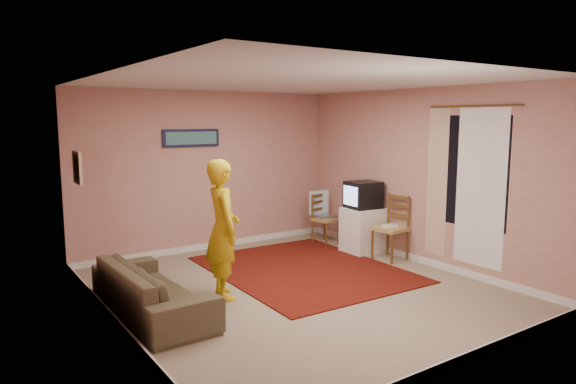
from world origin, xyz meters
TOP-DOWN VIEW (x-y plane):
  - ground at (0.00, 0.00)m, footprint 5.00×5.00m
  - wall_back at (0.00, 2.50)m, footprint 4.50×0.02m
  - wall_front at (0.00, -2.50)m, footprint 4.50×0.02m
  - wall_left at (-2.25, 0.00)m, footprint 0.02×5.00m
  - wall_right at (2.25, 0.00)m, footprint 0.02×5.00m
  - ceiling at (0.00, 0.00)m, footprint 4.50×5.00m
  - baseboard_back at (0.00, 2.49)m, footprint 4.50×0.02m
  - baseboard_front at (0.00, -2.49)m, footprint 4.50×0.02m
  - baseboard_left at (-2.24, 0.00)m, footprint 0.02×5.00m
  - baseboard_right at (2.24, 0.00)m, footprint 0.02×5.00m
  - window at (2.24, -0.90)m, footprint 0.01×1.10m
  - curtain_sheer at (2.23, -1.05)m, footprint 0.01×0.75m
  - curtain_floral at (2.21, -0.35)m, footprint 0.01×0.35m
  - curtain_rod at (2.20, -0.90)m, footprint 0.02×1.40m
  - picture_back at (-0.30, 2.47)m, footprint 0.95×0.04m
  - picture_left at (-2.22, 1.60)m, footprint 0.04×0.38m
  - area_rug at (0.58, 0.62)m, footprint 2.44×3.02m
  - tv_cabinet at (1.95, 0.89)m, footprint 0.57×0.52m
  - crt_tv at (1.94, 0.89)m, footprint 0.54×0.49m
  - chair_a at (1.84, 1.73)m, footprint 0.46×0.44m
  - dvd_player at (1.84, 1.73)m, footprint 0.36×0.27m
  - blue_throw at (1.84, 1.92)m, footprint 0.40×0.05m
  - chair_b at (2.00, 0.33)m, footprint 0.47×0.48m
  - game_console at (2.00, 0.33)m, footprint 0.22×0.17m
  - sofa at (-1.80, 0.21)m, footprint 0.83×1.98m
  - person at (-0.89, 0.27)m, footprint 0.53×0.69m

SIDE VIEW (x-z plane):
  - ground at x=0.00m, z-range 0.00..0.00m
  - area_rug at x=0.58m, z-range 0.00..0.02m
  - baseboard_back at x=0.00m, z-range 0.00..0.10m
  - baseboard_front at x=0.00m, z-range 0.00..0.10m
  - baseboard_left at x=-2.24m, z-range 0.00..0.10m
  - baseboard_right at x=2.24m, z-range 0.00..0.10m
  - sofa at x=-1.80m, z-range 0.00..0.57m
  - tv_cabinet at x=1.95m, z-range 0.00..0.73m
  - dvd_player at x=1.84m, z-range 0.44..0.50m
  - chair_a at x=1.84m, z-range 0.29..0.76m
  - game_console at x=2.00m, z-range 0.51..0.55m
  - chair_b at x=2.00m, z-range 0.34..0.88m
  - blue_throw at x=1.84m, z-range 0.48..0.90m
  - person at x=-0.89m, z-range 0.00..1.68m
  - crt_tv at x=1.94m, z-range 0.73..1.16m
  - curtain_sheer at x=2.23m, z-range 0.20..2.30m
  - curtain_floral at x=2.21m, z-range 0.20..2.30m
  - wall_back at x=0.00m, z-range 0.00..2.60m
  - wall_front at x=0.00m, z-range 0.00..2.60m
  - wall_left at x=-2.25m, z-range 0.00..2.60m
  - wall_right at x=2.25m, z-range 0.00..2.60m
  - window at x=2.24m, z-range 0.70..2.20m
  - picture_left at x=-2.22m, z-range 1.34..1.76m
  - picture_back at x=-0.30m, z-range 1.71..1.99m
  - curtain_rod at x=2.20m, z-range 2.31..2.33m
  - ceiling at x=0.00m, z-range 2.59..2.61m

